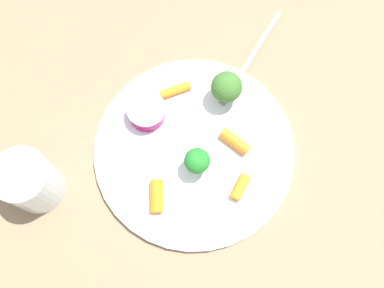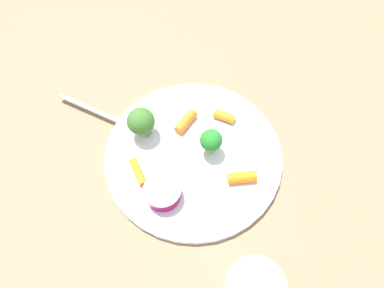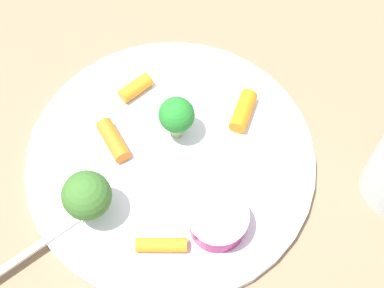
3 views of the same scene
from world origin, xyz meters
TOP-DOWN VIEW (x-y plane):
  - ground_plane at (0.00, 0.00)m, footprint 2.40×2.40m
  - plate at (0.00, 0.00)m, footprint 0.29×0.29m
  - sauce_cup at (0.06, 0.06)m, footprint 0.06×0.06m
  - broccoli_floret_0 at (-0.03, 0.00)m, footprint 0.04×0.04m
  - broccoli_floret_1 at (0.07, -0.06)m, footprint 0.05×0.05m
  - carrot_stick_0 at (-0.07, -0.06)m, footprint 0.04×0.03m
  - carrot_stick_1 at (-0.06, 0.06)m, footprint 0.05×0.02m
  - carrot_stick_2 at (0.09, 0.02)m, footprint 0.02×0.05m
  - carrot_stick_3 at (0.00, -0.06)m, footprint 0.05×0.04m
  - fork at (0.13, -0.11)m, footprint 0.15×0.12m

SIDE VIEW (x-z plane):
  - ground_plane at x=0.00m, z-range 0.00..0.00m
  - plate at x=0.00m, z-range 0.00..0.01m
  - fork at x=0.13m, z-range 0.01..0.02m
  - carrot_stick_2 at x=0.09m, z-range 0.01..0.03m
  - carrot_stick_0 at x=-0.07m, z-range 0.01..0.03m
  - carrot_stick_3 at x=0.00m, z-range 0.01..0.03m
  - carrot_stick_1 at x=-0.06m, z-range 0.01..0.03m
  - sauce_cup at x=0.06m, z-range 0.01..0.04m
  - broccoli_floret_0 at x=-0.03m, z-range 0.02..0.07m
  - broccoli_floret_1 at x=0.07m, z-range 0.02..0.08m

